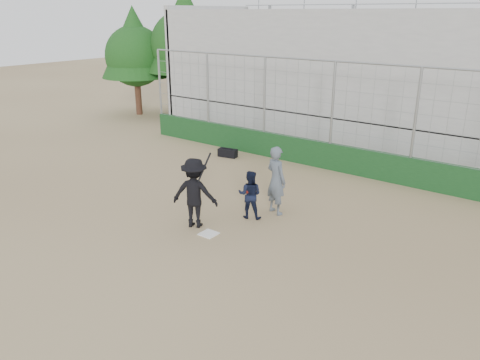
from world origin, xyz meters
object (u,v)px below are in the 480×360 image
Objects in this scene: umpire at (276,184)px; equipment_bag at (228,153)px; batter_at_plate at (195,193)px; catcher_crouched at (250,202)px.

umpire is 5.96m from equipment_bag.
umpire is at bearing -37.65° from equipment_bag.
catcher_crouched is (0.90, 1.33, -0.49)m from batter_at_plate.
batter_at_plate is 1.68m from catcher_crouched.
catcher_crouched is 1.19× the size of equipment_bag.
batter_at_plate reaches higher than catcher_crouched.
batter_at_plate is at bearing 76.39° from umpire.
batter_at_plate is at bearing -124.09° from catcher_crouched.
batter_at_plate is 2.10× the size of catcher_crouched.
batter_at_plate is 6.70m from equipment_bag.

